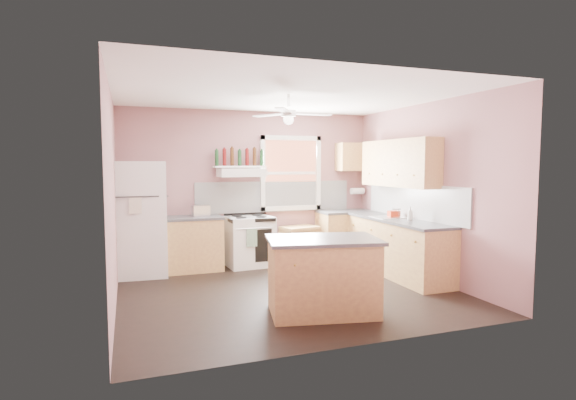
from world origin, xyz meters
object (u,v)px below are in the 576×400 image
object	(u,v)px
refrigerator	(142,219)
island	(323,277)
toaster	(201,211)
stove	(249,241)
cart	(300,244)

from	to	relation	value
refrigerator	island	world-z (taller)	refrigerator
refrigerator	toaster	bearing A→B (deg)	8.88
stove	island	size ratio (longest dim) A/B	0.70
island	stove	bearing A→B (deg)	105.33
refrigerator	stove	size ratio (longest dim) A/B	2.10
refrigerator	stove	distance (m)	1.83
refrigerator	cart	world-z (taller)	refrigerator
toaster	cart	world-z (taller)	toaster
stove	island	world-z (taller)	same
refrigerator	cart	xyz separation A→B (m)	(2.71, 0.09, -0.58)
refrigerator	island	distance (m)	3.32
toaster	stove	bearing A→B (deg)	-10.61
stove	cart	distance (m)	0.96
refrigerator	toaster	distance (m)	0.94
refrigerator	stove	world-z (taller)	refrigerator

